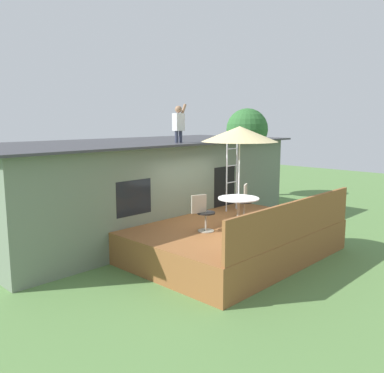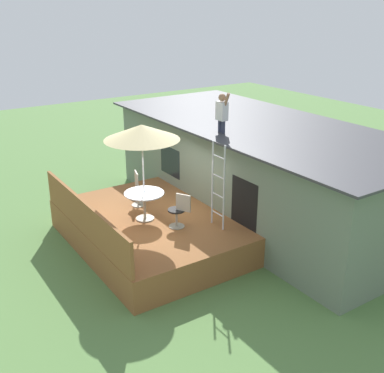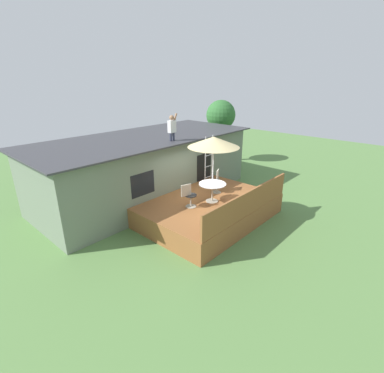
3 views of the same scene
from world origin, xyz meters
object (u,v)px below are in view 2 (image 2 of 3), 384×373
(step_ladder, at_px, (218,186))
(patio_chair_right, at_px, (179,211))
(person_figure, at_px, (222,110))
(patio_umbrella, at_px, (142,132))
(patio_chair_left, at_px, (138,189))
(patio_table, at_px, (144,198))

(step_ladder, xyz_separation_m, patio_chair_right, (-0.49, -0.85, -0.64))
(person_figure, xyz_separation_m, patio_chair_right, (0.74, -1.85, -2.19))
(patio_umbrella, distance_m, step_ladder, 2.30)
(patio_umbrella, distance_m, person_figure, 2.36)
(person_figure, height_order, patio_chair_left, person_figure)
(patio_table, distance_m, patio_chair_right, 1.04)
(step_ladder, relative_size, patio_chair_left, 2.39)
(step_ladder, xyz_separation_m, person_figure, (-1.22, 1.00, 1.55))
(patio_umbrella, distance_m, patio_chair_left, 2.15)
(patio_table, relative_size, person_figure, 0.94)
(patio_umbrella, height_order, person_figure, person_figure)
(person_figure, bearing_deg, patio_chair_right, -68.16)
(patio_chair_left, relative_size, patio_chair_right, 1.00)
(patio_table, distance_m, patio_chair_left, 1.03)
(patio_umbrella, relative_size, patio_chair_left, 2.76)
(patio_table, bearing_deg, step_ladder, 43.53)
(step_ladder, height_order, patio_chair_right, step_ladder)
(patio_umbrella, xyz_separation_m, step_ladder, (1.40, 1.33, -1.25))
(patio_table, xyz_separation_m, person_figure, (0.18, 2.33, 2.06))
(patio_table, bearing_deg, patio_chair_left, 162.53)
(step_ladder, height_order, patio_chair_left, step_ladder)
(patio_chair_left, bearing_deg, patio_umbrella, 0.00)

